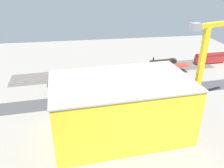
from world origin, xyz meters
TOP-DOWN VIEW (x-y plane):
  - ground_plane at (0.00, 0.00)m, footprint 161.20×161.20m
  - rail_bed at (0.00, -19.29)m, footprint 101.48×21.07m
  - street_asphalt at (0.00, 5.79)m, footprint 101.13×16.23m
  - track_rails at (0.00, -19.29)m, footprint 100.49×14.66m
  - platform_canopy_near at (-1.48, -10.42)m, footprint 64.06×9.13m
  - locomotive at (-25.28, -22.22)m, footprint 15.34×3.90m
  - passenger_coach at (-50.57, -22.22)m, footprint 16.80×4.05m
  - parked_car_0 at (-19.06, 9.11)m, footprint 4.57×2.03m
  - parked_car_1 at (-10.02, 9.06)m, footprint 4.82×2.20m
  - parked_car_2 at (-2.35, 9.09)m, footprint 4.73×2.26m
  - parked_car_3 at (6.09, 9.01)m, footprint 4.17×2.09m
  - parked_car_4 at (14.45, 9.40)m, footprint 4.65×1.99m
  - construction_building at (7.62, 28.53)m, footprint 40.07×24.97m
  - construction_roof_slab at (7.62, 28.53)m, footprint 40.71×25.61m
  - tower_crane at (-17.49, 27.53)m, footprint 24.85×8.88m
  - box_truck_0 at (18.91, 12.25)m, footprint 8.96×2.51m
  - street_tree_0 at (28.69, 1.34)m, footprint 5.89×5.89m
  - street_tree_1 at (13.06, 0.77)m, footprint 4.80×4.80m
  - street_tree_2 at (23.43, 0.15)m, footprint 4.96×4.96m
  - street_tree_3 at (11.38, 0.98)m, footprint 4.27×4.27m
  - street_tree_4 at (6.71, 1.50)m, footprint 6.04×6.04m
  - traffic_light at (-4.52, 0.84)m, footprint 0.50×0.36m

SIDE VIEW (x-z plane):
  - ground_plane at x=0.00m, z-range 0.00..0.00m
  - rail_bed at x=0.00m, z-range 0.00..0.01m
  - street_asphalt at x=0.00m, z-range 0.00..0.01m
  - track_rails at x=0.00m, z-range 0.12..0.24m
  - parked_car_1 at x=-10.02m, z-range -0.09..1.49m
  - parked_car_4 at x=14.45m, z-range -0.09..1.55m
  - parked_car_2 at x=-2.35m, z-range -0.08..1.56m
  - parked_car_3 at x=6.09m, z-range -0.10..1.61m
  - parked_car_0 at x=-19.06m, z-range -0.11..1.74m
  - box_truck_0 at x=18.91m, z-range -0.05..3.47m
  - locomotive at x=-25.28m, z-range -0.74..4.47m
  - passenger_coach at x=-50.57m, z-range 0.16..6.07m
  - platform_canopy_near at x=-1.48m, z-range 1.87..6.08m
  - street_tree_2 at x=23.43m, z-range 0.90..7.67m
  - traffic_light at x=-4.52m, z-range 1.08..7.72m
  - street_tree_3 at x=11.38m, z-range 1.23..7.98m
  - street_tree_1 at x=13.06m, z-range 1.13..8.23m
  - street_tree_0 at x=28.69m, z-range 0.90..8.63m
  - street_tree_4 at x=6.71m, z-range 1.19..9.63m
  - construction_building at x=7.62m, z-range 0.00..17.14m
  - construction_roof_slab at x=7.62m, z-range 17.14..17.54m
  - tower_crane at x=-17.49m, z-range 3.00..35.64m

